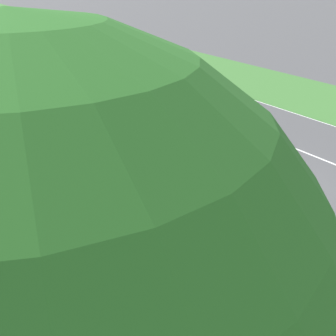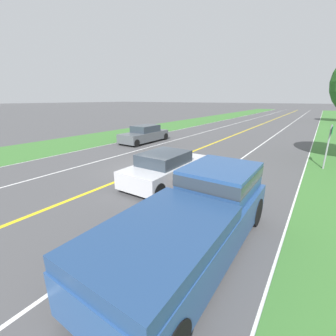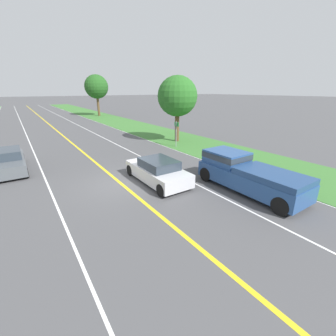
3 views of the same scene
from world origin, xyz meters
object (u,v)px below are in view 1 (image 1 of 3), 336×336
Objects in this scene: ego_car at (194,171)px; pickup_truck at (50,150)px; roadside_tree_right_near at (47,321)px; car_trailing_near at (30,74)px; dog at (150,179)px.

pickup_truck is at bearing -46.44° from ego_car.
roadside_tree_right_near reaches higher than ego_car.
roadside_tree_right_near is (4.02, 11.61, 3.51)m from pickup_truck.
pickup_truck is 1.32× the size of car_trailing_near.
dog is 3.59m from pickup_truck.
pickup_truck is at bearing -109.11° from roadside_tree_right_near.
car_trailing_near is at bearing -105.74° from pickup_truck.
ego_car is at bearing 88.97° from car_trailing_near.
car_trailing_near is (-1.55, -15.73, 0.17)m from dog.
ego_car is at bearing 158.63° from dog.
roadside_tree_right_near is (7.34, 8.12, 3.78)m from ego_car.
dog is 0.28× the size of car_trailing_near.
car_trailing_near is (-0.29, -16.30, -0.00)m from ego_car.
ego_car is 16.31m from car_trailing_near.
pickup_truck reaches higher than car_trailing_near.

